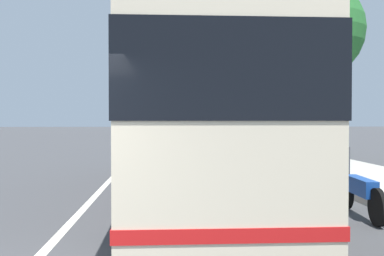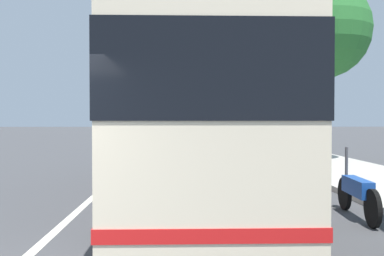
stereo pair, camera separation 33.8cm
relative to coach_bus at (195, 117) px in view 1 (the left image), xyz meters
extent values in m
cube|color=#B2ADA3|center=(3.23, -5.36, -1.83)|extent=(110.00, 3.60, 0.14)
cube|color=silver|center=(3.23, 2.37, -1.89)|extent=(110.00, 0.16, 0.01)
cube|color=beige|center=(0.00, 0.00, -0.08)|extent=(11.83, 2.52, 2.93)
cube|color=black|center=(0.00, 0.00, 0.46)|extent=(11.87, 2.56, 1.09)
cube|color=red|center=(0.00, 0.00, -1.30)|extent=(11.86, 2.55, 0.16)
cylinder|color=black|center=(3.79, 1.15, -1.40)|extent=(1.00, 0.30, 1.00)
cylinder|color=black|center=(3.79, -1.16, -1.40)|extent=(1.00, 0.30, 1.00)
cylinder|color=black|center=(-3.79, 1.16, -1.40)|extent=(1.00, 0.30, 1.00)
cylinder|color=black|center=(-3.79, -1.15, -1.40)|extent=(1.00, 0.30, 1.00)
cylinder|color=black|center=(-1.72, -3.00, -1.57)|extent=(0.66, 0.12, 0.66)
cylinder|color=black|center=(-3.22, -2.91, -1.57)|extent=(0.66, 0.12, 0.66)
cube|color=#1947A5|center=(-2.47, -2.96, -1.32)|extent=(1.14, 0.31, 0.31)
cylinder|color=#4C4C51|center=(-1.83, -3.00, -0.97)|extent=(0.06, 0.06, 0.70)
cube|color=silver|center=(35.17, 4.43, -1.32)|extent=(4.54, 1.80, 0.79)
cube|color=black|center=(35.08, 4.43, -0.66)|extent=(2.06, 1.62, 0.53)
cylinder|color=black|center=(33.66, 3.67, -1.58)|extent=(0.64, 0.23, 0.64)
cylinder|color=black|center=(33.69, 5.24, -1.58)|extent=(0.64, 0.23, 0.64)
cylinder|color=black|center=(36.64, 3.63, -1.58)|extent=(0.64, 0.23, 0.64)
cylinder|color=black|center=(36.67, 5.19, -1.58)|extent=(0.64, 0.23, 0.64)
cube|color=navy|center=(15.06, 0.41, -1.35)|extent=(3.97, 1.84, 0.74)
cube|color=black|center=(14.92, 0.41, -0.70)|extent=(2.01, 1.68, 0.55)
cylinder|color=black|center=(16.37, 1.22, -1.58)|extent=(0.64, 0.23, 0.64)
cylinder|color=black|center=(16.35, -0.42, -1.58)|extent=(0.64, 0.23, 0.64)
cylinder|color=black|center=(13.76, 1.24, -1.58)|extent=(0.64, 0.23, 0.64)
cylinder|color=black|center=(13.74, -0.39, -1.58)|extent=(0.64, 0.23, 0.64)
cube|color=black|center=(43.79, 4.81, -1.34)|extent=(4.54, 1.95, 0.76)
cube|color=black|center=(43.93, 4.82, -0.67)|extent=(2.53, 1.71, 0.56)
cylinder|color=black|center=(42.36, 3.96, -1.58)|extent=(0.65, 0.25, 0.64)
cylinder|color=black|center=(42.28, 5.52, -1.58)|extent=(0.65, 0.25, 0.64)
cylinder|color=black|center=(45.30, 4.11, -1.58)|extent=(0.65, 0.25, 0.64)
cylinder|color=black|center=(45.22, 5.67, -1.58)|extent=(0.65, 0.25, 0.64)
cylinder|color=brown|center=(7.77, -5.61, 0.28)|extent=(0.37, 0.37, 4.35)
sphere|color=#286B2D|center=(7.77, -5.61, 3.68)|extent=(4.10, 4.10, 4.10)
cylinder|color=brown|center=(23.08, -5.50, -0.24)|extent=(0.25, 0.25, 3.31)
sphere|color=#337F38|center=(23.08, -5.50, 2.48)|extent=(3.56, 3.56, 3.56)
cylinder|color=slate|center=(12.88, -5.20, 1.37)|extent=(0.26, 0.26, 6.55)
camera|label=1|loc=(-10.48, 0.69, -0.07)|focal=41.10mm
camera|label=2|loc=(-10.49, 0.36, -0.07)|focal=41.10mm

